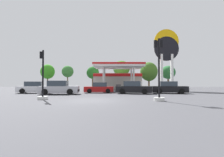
# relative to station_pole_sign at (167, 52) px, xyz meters

# --- Properties ---
(ground_plane) EXTENTS (90.00, 90.00, 0.00)m
(ground_plane) POSITION_rel_station_pole_sign_xyz_m (-11.32, -16.45, -7.00)
(ground_plane) COLOR #47474C
(ground_plane) RESTS_ON ground
(gas_station) EXTENTS (10.11, 11.82, 4.84)m
(gas_station) POSITION_rel_station_pole_sign_xyz_m (-8.70, 5.64, -4.80)
(gas_station) COLOR #ADA89E
(gas_station) RESTS_ON ground
(station_pole_sign) EXTENTS (4.41, 0.56, 11.11)m
(station_pole_sign) POSITION_rel_station_pole_sign_xyz_m (0.00, 0.00, 0.00)
(station_pole_sign) COLOR white
(station_pole_sign) RESTS_ON ground
(car_0) EXTENTS (4.68, 2.59, 1.59)m
(car_0) POSITION_rel_station_pole_sign_xyz_m (-2.29, -7.73, -6.28)
(car_0) COLOR black
(car_0) RESTS_ON ground
(car_1) EXTENTS (4.12, 2.02, 1.44)m
(car_1) POSITION_rel_station_pole_sign_xyz_m (-11.67, -6.53, -6.35)
(car_1) COLOR black
(car_1) RESTS_ON ground
(car_2) EXTENTS (4.69, 2.85, 1.57)m
(car_2) POSITION_rel_station_pole_sign_xyz_m (-20.40, -7.04, -6.29)
(car_2) COLOR black
(car_2) RESTS_ON ground
(car_3) EXTENTS (4.75, 2.38, 1.65)m
(car_3) POSITION_rel_station_pole_sign_xyz_m (-16.29, -9.46, -6.25)
(car_3) COLOR black
(car_3) RESTS_ON ground
(car_4) EXTENTS (4.80, 2.93, 1.60)m
(car_4) POSITION_rel_station_pole_sign_xyz_m (-7.04, -8.34, -6.27)
(car_4) COLOR black
(car_4) RESTS_ON ground
(traffic_signal_0) EXTENTS (0.83, 0.83, 4.12)m
(traffic_signal_0) POSITION_rel_station_pole_sign_xyz_m (-15.63, -15.79, -5.91)
(traffic_signal_0) COLOR silver
(traffic_signal_0) RESTS_ON ground
(traffic_signal_1) EXTENTS (0.82, 0.82, 4.81)m
(traffic_signal_1) POSITION_rel_station_pole_sign_xyz_m (-6.25, -16.86, -5.35)
(traffic_signal_1) COLOR silver
(traffic_signal_1) RESTS_ON ground
(tree_0) EXTENTS (3.49, 3.49, 6.08)m
(tree_0) POSITION_rel_station_pole_sign_xyz_m (-26.17, 11.98, -2.77)
(tree_0) COLOR brown
(tree_0) RESTS_ON ground
(tree_1) EXTENTS (2.90, 2.90, 5.72)m
(tree_1) POSITION_rel_station_pole_sign_xyz_m (-21.02, 11.75, -2.76)
(tree_1) COLOR brown
(tree_1) RESTS_ON ground
(tree_2) EXTENTS (3.05, 3.05, 5.38)m
(tree_2) POSITION_rel_station_pole_sign_xyz_m (-14.55, 10.56, -3.15)
(tree_2) COLOR brown
(tree_2) RESTS_ON ground
(tree_3) EXTENTS (4.29, 4.29, 7.01)m
(tree_3) POSITION_rel_station_pole_sign_xyz_m (-7.42, 12.05, -1.90)
(tree_3) COLOR brown
(tree_3) RESTS_ON ground
(tree_4) EXTENTS (4.16, 4.16, 6.41)m
(tree_4) POSITION_rel_station_pole_sign_xyz_m (-0.92, 10.15, -2.88)
(tree_4) COLOR brown
(tree_4) RESTS_ON ground
(tree_5) EXTENTS (3.64, 3.64, 5.78)m
(tree_5) POSITION_rel_station_pole_sign_xyz_m (4.46, 12.23, -2.93)
(tree_5) COLOR brown
(tree_5) RESTS_ON ground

